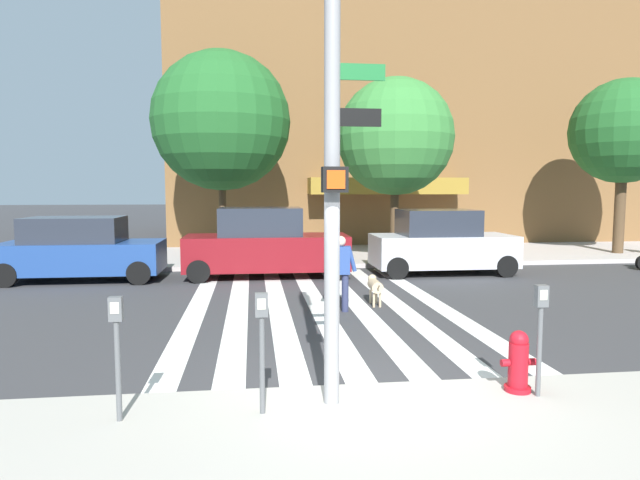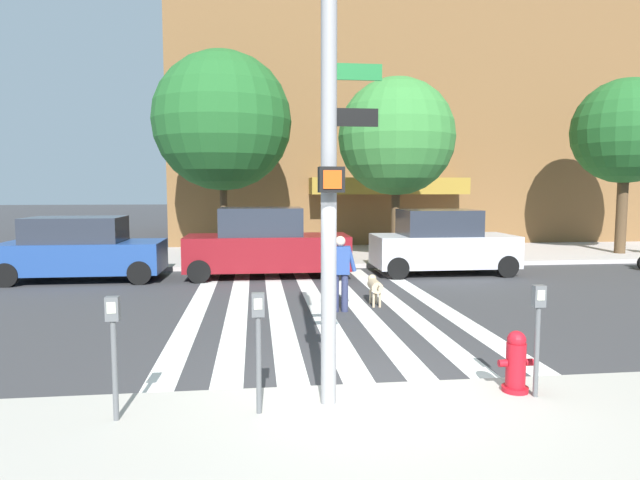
% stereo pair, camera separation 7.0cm
% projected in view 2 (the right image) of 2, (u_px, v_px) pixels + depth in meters
% --- Properties ---
extents(ground_plane, '(160.00, 160.00, 0.00)m').
position_uv_depth(ground_plane, '(316.00, 305.00, 12.53)').
color(ground_plane, '#353538').
extents(sidewalk_far, '(80.00, 6.00, 0.15)m').
position_uv_depth(sidewalk_far, '(291.00, 256.00, 20.96)').
color(sidewalk_far, '#AEA5A2').
rests_on(sidewalk_far, ground_plane).
extents(crosswalk_stripes, '(5.85, 10.46, 0.01)m').
position_uv_depth(crosswalk_stripes, '(317.00, 304.00, 12.54)').
color(crosswalk_stripes, silver).
rests_on(crosswalk_stripes, ground_plane).
extents(traffic_light_pole, '(0.74, 0.46, 5.80)m').
position_uv_depth(traffic_light_pole, '(330.00, 110.00, 6.06)').
color(traffic_light_pole, gray).
rests_on(traffic_light_pole, sidewalk_near).
extents(fire_hydrant, '(0.44, 0.32, 0.76)m').
position_uv_depth(fire_hydrant, '(516.00, 362.00, 6.75)').
color(fire_hydrant, '#AB121D').
rests_on(fire_hydrant, sidewalk_near).
extents(parking_meter_curbside, '(0.14, 0.11, 1.36)m').
position_uv_depth(parking_meter_curbside, '(258.00, 336.00, 6.05)').
color(parking_meter_curbside, '#515456').
rests_on(parking_meter_curbside, sidewalk_near).
extents(parking_meter_second_along, '(0.14, 0.11, 1.36)m').
position_uv_depth(parking_meter_second_along, '(114.00, 341.00, 5.86)').
color(parking_meter_second_along, '#515456').
rests_on(parking_meter_second_along, sidewalk_near).
extents(parking_meter_third_along, '(0.14, 0.11, 1.36)m').
position_uv_depth(parking_meter_third_along, '(538.00, 325.00, 6.53)').
color(parking_meter_third_along, '#515456').
rests_on(parking_meter_third_along, sidewalk_near).
extents(parked_car_near_curb, '(4.46, 1.99, 1.84)m').
position_uv_depth(parked_car_near_curb, '(81.00, 250.00, 15.74)').
color(parked_car_near_curb, navy).
rests_on(parked_car_near_curb, ground_plane).
extents(parked_car_behind_first, '(4.84, 1.95, 2.08)m').
position_uv_depth(parked_car_behind_first, '(266.00, 245.00, 16.35)').
color(parked_car_behind_first, maroon).
rests_on(parked_car_behind_first, ground_plane).
extents(parked_car_third_in_line, '(4.32, 2.03, 2.00)m').
position_uv_depth(parked_car_third_in_line, '(442.00, 243.00, 16.99)').
color(parked_car_third_in_line, '#B7B9C1').
rests_on(parked_car_third_in_line, ground_plane).
extents(street_tree_nearest, '(4.90, 4.90, 7.32)m').
position_uv_depth(street_tree_nearest, '(222.00, 121.00, 19.37)').
color(street_tree_nearest, '#4C3823').
rests_on(street_tree_nearest, sidewalk_far).
extents(street_tree_middle, '(4.04, 4.04, 6.30)m').
position_uv_depth(street_tree_middle, '(396.00, 137.00, 18.88)').
color(street_tree_middle, '#4C3823').
rests_on(street_tree_middle, sidewalk_far).
extents(street_tree_further, '(3.96, 3.96, 6.65)m').
position_uv_depth(street_tree_further, '(626.00, 132.00, 20.79)').
color(street_tree_further, '#4C3823').
rests_on(street_tree_further, sidewalk_far).
extents(pedestrian_dog_walker, '(0.71, 0.25, 1.64)m').
position_uv_depth(pedestrian_dog_walker, '(340.00, 269.00, 11.75)').
color(pedestrian_dog_walker, '#282D4C').
rests_on(pedestrian_dog_walker, ground_plane).
extents(dog_on_leash, '(0.28, 1.00, 0.65)m').
position_uv_depth(dog_on_leash, '(375.00, 286.00, 12.48)').
color(dog_on_leash, tan).
rests_on(dog_on_leash, ground_plane).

